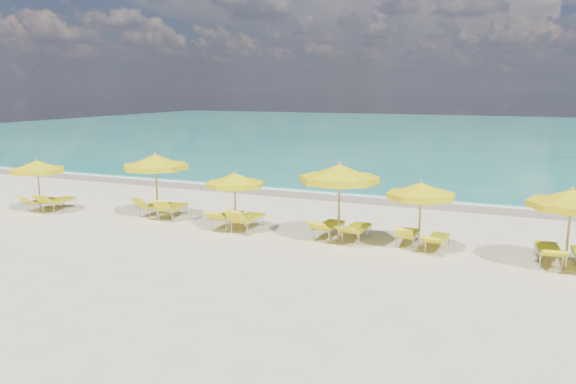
% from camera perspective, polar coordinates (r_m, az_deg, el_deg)
% --- Properties ---
extents(ground_plane, '(120.00, 120.00, 0.00)m').
position_cam_1_polar(ground_plane, '(19.30, -1.76, -4.25)').
color(ground_plane, beige).
extents(ocean, '(120.00, 80.00, 0.30)m').
position_cam_1_polar(ocean, '(65.57, 16.36, 5.80)').
color(ocean, '#168070').
rests_on(ocean, ground).
extents(wet_sand_band, '(120.00, 2.60, 0.01)m').
position_cam_1_polar(wet_sand_band, '(26.03, 5.14, -0.42)').
color(wet_sand_band, tan).
rests_on(wet_sand_band, ground).
extents(foam_line, '(120.00, 1.20, 0.03)m').
position_cam_1_polar(foam_line, '(26.78, 5.67, -0.12)').
color(foam_line, white).
rests_on(foam_line, ground).
extents(whitecap_near, '(14.00, 0.36, 0.05)m').
position_cam_1_polar(whitecap_near, '(36.98, 0.95, 2.88)').
color(whitecap_near, white).
rests_on(whitecap_near, ground).
extents(whitecap_far, '(18.00, 0.30, 0.05)m').
position_cam_1_polar(whitecap_far, '(41.20, 23.25, 2.81)').
color(whitecap_far, white).
rests_on(whitecap_far, ground).
extents(umbrella_1, '(2.74, 2.74, 2.14)m').
position_cam_1_polar(umbrella_1, '(24.48, -24.12, 2.34)').
color(umbrella_1, tan).
rests_on(umbrella_1, ground).
extents(umbrella_2, '(3.26, 3.26, 2.51)m').
position_cam_1_polar(umbrella_2, '(21.87, -13.31, 2.93)').
color(umbrella_2, tan).
rests_on(umbrella_2, ground).
extents(umbrella_3, '(2.32, 2.32, 2.08)m').
position_cam_1_polar(umbrella_3, '(19.53, -5.44, 1.19)').
color(umbrella_3, tan).
rests_on(umbrella_3, ground).
extents(umbrella_4, '(3.08, 3.08, 2.61)m').
position_cam_1_polar(umbrella_4, '(17.93, 5.24, 1.82)').
color(umbrella_4, tan).
rests_on(umbrella_4, ground).
extents(umbrella_5, '(2.75, 2.75, 2.15)m').
position_cam_1_polar(umbrella_5, '(17.57, 13.36, 0.10)').
color(umbrella_5, tan).
rests_on(umbrella_5, ground).
extents(umbrella_6, '(2.53, 2.53, 2.31)m').
position_cam_1_polar(umbrella_6, '(16.89, 26.85, -0.69)').
color(umbrella_6, tan).
rests_on(umbrella_6, ground).
extents(lounger_1_left, '(0.68, 1.69, 0.70)m').
position_cam_1_polar(lounger_1_left, '(25.26, -23.74, -1.15)').
color(lounger_1_left, '#A5A8AD').
rests_on(lounger_1_left, ground).
extents(lounger_1_right, '(0.75, 1.87, 0.82)m').
position_cam_1_polar(lounger_1_right, '(24.83, -22.32, -1.17)').
color(lounger_1_right, '#A5A8AD').
rests_on(lounger_1_right, ground).
extents(lounger_2_left, '(0.87, 1.76, 0.84)m').
position_cam_1_polar(lounger_2_left, '(22.71, -13.35, -1.72)').
color(lounger_2_left, '#A5A8AD').
rests_on(lounger_2_left, ground).
extents(lounger_2_right, '(0.88, 1.92, 0.91)m').
position_cam_1_polar(lounger_2_right, '(22.05, -11.65, -1.96)').
color(lounger_2_right, '#A5A8AD').
rests_on(lounger_2_right, ground).
extents(lounger_3_left, '(0.73, 2.00, 0.80)m').
position_cam_1_polar(lounger_3_left, '(20.33, -6.24, -2.86)').
color(lounger_3_left, '#A5A8AD').
rests_on(lounger_3_left, ground).
extents(lounger_3_right, '(0.70, 1.95, 0.95)m').
position_cam_1_polar(lounger_3_right, '(19.80, -4.18, -3.16)').
color(lounger_3_right, '#A5A8AD').
rests_on(lounger_3_right, ground).
extents(lounger_4_left, '(0.76, 1.96, 0.77)m').
position_cam_1_polar(lounger_4_left, '(18.89, 4.11, -3.89)').
color(lounger_4_left, '#A5A8AD').
rests_on(lounger_4_left, ground).
extents(lounger_4_right, '(0.70, 1.96, 0.71)m').
position_cam_1_polar(lounger_4_right, '(18.62, 6.93, -4.16)').
color(lounger_4_right, '#A5A8AD').
rests_on(lounger_4_right, ground).
extents(lounger_5_left, '(0.63, 1.68, 0.76)m').
position_cam_1_polar(lounger_5_left, '(18.35, 12.05, -4.60)').
color(lounger_5_left, '#A5A8AD').
rests_on(lounger_5_left, ground).
extents(lounger_5_right, '(0.64, 1.73, 0.65)m').
position_cam_1_polar(lounger_5_right, '(18.03, 14.91, -5.02)').
color(lounger_5_right, '#A5A8AD').
rests_on(lounger_5_right, ground).
extents(lounger_6_left, '(0.83, 2.01, 0.71)m').
position_cam_1_polar(lounger_6_left, '(17.73, 24.94, -5.83)').
color(lounger_6_left, '#A5A8AD').
rests_on(lounger_6_left, ground).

